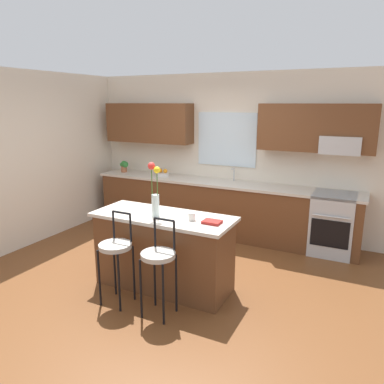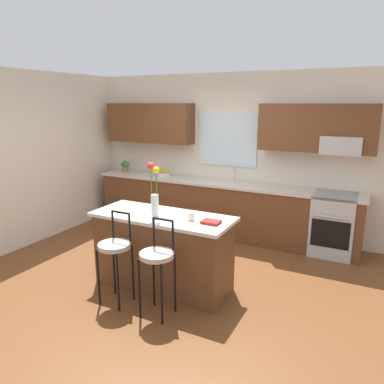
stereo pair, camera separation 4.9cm
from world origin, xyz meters
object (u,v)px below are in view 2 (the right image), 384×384
at_px(kitchen_island, 163,251).
at_px(oven_range, 333,224).
at_px(fruit_bowl_oranges, 164,173).
at_px(mug_ceramic, 191,216).
at_px(flower_vase, 154,193).
at_px(cookbook, 211,222).
at_px(bar_stool_middle, 157,259).
at_px(potted_plant_small, 125,165).
at_px(bar_stool_near, 115,250).

bearing_deg(kitchen_island, oven_range, 49.51).
bearing_deg(fruit_bowl_oranges, mug_ceramic, -51.84).
xyz_separation_m(oven_range, kitchen_island, (-1.72, -2.01, 0.00)).
relative_size(flower_vase, cookbook, 3.17).
xyz_separation_m(oven_range, bar_stool_middle, (-1.44, -2.57, 0.18)).
distance_m(mug_ceramic, potted_plant_small, 3.21).
height_order(flower_vase, fruit_bowl_oranges, flower_vase).
distance_m(bar_stool_middle, mug_ceramic, 0.64).
relative_size(kitchen_island, bar_stool_near, 1.64).
bearing_deg(oven_range, bar_stool_near, -127.83).
distance_m(flower_vase, fruit_bowl_oranges, 2.43).
bearing_deg(cookbook, fruit_bowl_oranges, 132.19).
height_order(kitchen_island, bar_stool_middle, bar_stool_middle).
distance_m(kitchen_island, fruit_bowl_oranges, 2.43).
bearing_deg(potted_plant_small, kitchen_island, -44.43).
bearing_deg(potted_plant_small, flower_vase, -46.24).
height_order(kitchen_island, fruit_bowl_oranges, fruit_bowl_oranges).
relative_size(flower_vase, potted_plant_small, 2.93).
relative_size(mug_ceramic, potted_plant_small, 0.42).
relative_size(oven_range, cookbook, 4.60).
distance_m(kitchen_island, bar_stool_near, 0.64).
xyz_separation_m(cookbook, potted_plant_small, (-2.72, 2.06, 0.11)).
bearing_deg(mug_ceramic, oven_range, 56.92).
bearing_deg(cookbook, potted_plant_small, 142.90).
xyz_separation_m(kitchen_island, flower_vase, (-0.05, -0.08, 0.74)).
height_order(cookbook, fruit_bowl_oranges, fruit_bowl_oranges).
relative_size(oven_range, potted_plant_small, 4.24).
xyz_separation_m(kitchen_island, bar_stool_near, (-0.27, -0.55, 0.17)).
xyz_separation_m(mug_ceramic, cookbook, (0.25, -0.00, -0.03)).
bearing_deg(bar_stool_near, flower_vase, 65.12).
xyz_separation_m(oven_range, bar_stool_near, (-1.99, -2.57, 0.18)).
bearing_deg(cookbook, bar_stool_near, -149.83).
distance_m(bar_stool_near, cookbook, 1.10).
bearing_deg(cookbook, flower_vase, -175.43).
height_order(mug_ceramic, cookbook, mug_ceramic).
bearing_deg(potted_plant_small, oven_range, -0.35).
height_order(kitchen_island, mug_ceramic, mug_ceramic).
relative_size(kitchen_island, flower_vase, 2.69).
bearing_deg(kitchen_island, fruit_bowl_oranges, 120.96).
distance_m(oven_range, bar_stool_middle, 2.95).
height_order(bar_stool_middle, fruit_bowl_oranges, fruit_bowl_oranges).
bearing_deg(kitchen_island, bar_stool_middle, -63.63).
height_order(bar_stool_middle, potted_plant_small, potted_plant_small).
bearing_deg(fruit_bowl_oranges, oven_range, -0.48).
distance_m(oven_range, cookbook, 2.35).
xyz_separation_m(bar_stool_middle, cookbook, (0.37, 0.53, 0.30)).
bearing_deg(potted_plant_small, cookbook, -37.10).
bearing_deg(mug_ceramic, bar_stool_near, -141.37).
distance_m(bar_stool_middle, potted_plant_small, 3.52).
relative_size(bar_stool_near, cookbook, 5.21).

